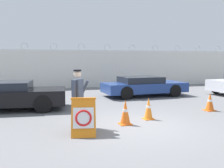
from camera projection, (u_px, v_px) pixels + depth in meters
name	position (u px, v px, depth m)	size (l,w,h in m)	color
ground_plane	(139.00, 126.00, 7.72)	(90.00, 90.00, 0.00)	slate
perimeter_wall	(82.00, 69.00, 18.25)	(36.00, 0.30, 3.19)	silver
barricade_sign	(84.00, 116.00, 6.83)	(0.80, 0.93, 1.03)	orange
security_guard	(78.00, 96.00, 7.47)	(0.59, 0.58, 1.76)	#232838
traffic_cone_near	(149.00, 108.00, 8.60)	(0.34, 0.34, 0.76)	orange
traffic_cone_mid	(125.00, 112.00, 7.90)	(0.38, 0.38, 0.79)	orange
traffic_cone_far	(210.00, 102.00, 10.03)	(0.40, 0.40, 0.72)	orange
parked_car_front_coupe	(8.00, 95.00, 10.17)	(4.66, 2.30, 1.16)	black
parked_car_rear_sedan	(143.00, 86.00, 14.02)	(4.73, 2.16, 1.10)	black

